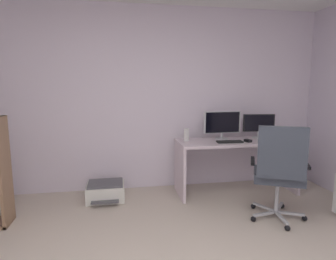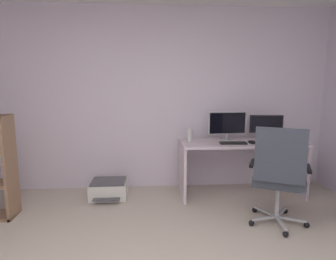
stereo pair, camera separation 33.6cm
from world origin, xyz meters
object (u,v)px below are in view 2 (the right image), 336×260
object	(u,v)px
monitor_secondary	(266,125)
desktop_speaker	(190,135)
desk	(241,155)
keyboard	(233,143)
printer	(109,189)
office_chair	(279,173)
computer_mouse	(253,142)
monitor_main	(227,124)

from	to	relation	value
monitor_secondary	desktop_speaker	world-z (taller)	monitor_secondary
desk	keyboard	world-z (taller)	keyboard
monitor_secondary	printer	xyz separation A→B (m)	(-2.17, -0.09, -0.83)
printer	office_chair	bearing A→B (deg)	-26.89
printer	computer_mouse	bearing A→B (deg)	-5.11
desk	keyboard	bearing A→B (deg)	-139.81
monitor_main	computer_mouse	bearing A→B (deg)	-43.41
monitor_main	desk	bearing A→B (deg)	-33.80
computer_mouse	desktop_speaker	size ratio (longest dim) A/B	0.59
computer_mouse	printer	distance (m)	2.00
monitor_main	printer	bearing A→B (deg)	-176.91
desk	monitor_secondary	xyz separation A→B (m)	(0.38, 0.12, 0.39)
keyboard	computer_mouse	bearing A→B (deg)	2.44
office_chair	desk	bearing A→B (deg)	95.54
desktop_speaker	keyboard	bearing A→B (deg)	-20.61
desk	computer_mouse	size ratio (longest dim) A/B	16.36
desk	printer	world-z (taller)	desk
monitor_secondary	computer_mouse	bearing A→B (deg)	-137.74
desk	office_chair	xyz separation A→B (m)	(0.09, -0.92, 0.04)
desk	monitor_secondary	bearing A→B (deg)	17.13
desk	monitor_secondary	size ratio (longest dim) A/B	3.65
office_chair	printer	bearing A→B (deg)	153.11
monitor_main	computer_mouse	size ratio (longest dim) A/B	5.38
desktop_speaker	office_chair	world-z (taller)	office_chair
monitor_main	computer_mouse	xyz separation A→B (m)	(0.27, -0.26, -0.21)
monitor_secondary	computer_mouse	xyz separation A→B (m)	(-0.28, -0.26, -0.18)
keyboard	printer	distance (m)	1.76
computer_mouse	monitor_secondary	bearing A→B (deg)	25.84
desk	printer	bearing A→B (deg)	179.06
monitor_secondary	printer	size ratio (longest dim) A/B	0.93
computer_mouse	desk	bearing A→B (deg)	108.28
monitor_main	office_chair	bearing A→B (deg)	-75.78
computer_mouse	printer	bearing A→B (deg)	158.47
monitor_main	monitor_secondary	xyz separation A→B (m)	(0.55, 0.00, -0.03)
computer_mouse	monitor_main	bearing A→B (deg)	120.17
desktop_speaker	office_chair	distance (m)	1.29
computer_mouse	office_chair	size ratio (longest dim) A/B	0.09
monitor_main	printer	world-z (taller)	monitor_main
desk	monitor_main	world-z (taller)	monitor_main
monitor_secondary	computer_mouse	distance (m)	0.42
computer_mouse	printer	xyz separation A→B (m)	(-1.89, 0.17, -0.65)
computer_mouse	printer	size ratio (longest dim) A/B	0.21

